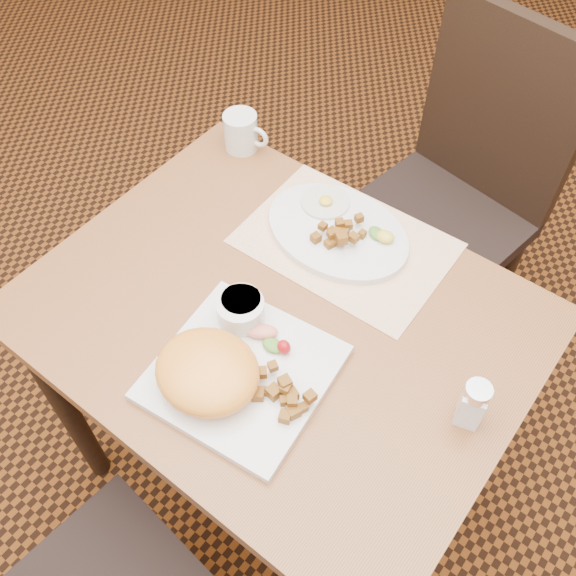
{
  "coord_description": "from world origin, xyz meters",
  "views": [
    {
      "loc": [
        0.43,
        -0.53,
        1.71
      ],
      "look_at": [
        0.01,
        0.01,
        0.82
      ],
      "focal_mm": 40.0,
      "sensor_mm": 36.0,
      "label": 1
    }
  ],
  "objects_px": {
    "chair_far": "(458,187)",
    "salt_shaker": "(472,404)",
    "table": "(279,344)",
    "plate_square": "(243,372)",
    "plate_oval": "(337,232)",
    "coffee_mug": "(242,132)"
  },
  "relations": [
    {
      "from": "chair_far",
      "to": "salt_shaker",
      "type": "bearing_deg",
      "value": 125.16
    },
    {
      "from": "table",
      "to": "plate_square",
      "type": "height_order",
      "value": "plate_square"
    },
    {
      "from": "plate_square",
      "to": "plate_oval",
      "type": "xyz_separation_m",
      "value": [
        -0.06,
        0.36,
        0.0
      ]
    },
    {
      "from": "plate_square",
      "to": "coffee_mug",
      "type": "height_order",
      "value": "coffee_mug"
    },
    {
      "from": "plate_oval",
      "to": "plate_square",
      "type": "bearing_deg",
      "value": -81.15
    },
    {
      "from": "plate_square",
      "to": "salt_shaker",
      "type": "height_order",
      "value": "salt_shaker"
    },
    {
      "from": "table",
      "to": "plate_oval",
      "type": "bearing_deg",
      "value": 96.11
    },
    {
      "from": "plate_square",
      "to": "table",
      "type": "bearing_deg",
      "value": 103.13
    },
    {
      "from": "table",
      "to": "salt_shaker",
      "type": "xyz_separation_m",
      "value": [
        0.37,
        0.02,
        0.16
      ]
    },
    {
      "from": "table",
      "to": "coffee_mug",
      "type": "bearing_deg",
      "value": 138.09
    },
    {
      "from": "chair_far",
      "to": "coffee_mug",
      "type": "xyz_separation_m",
      "value": [
        -0.38,
        -0.41,
        0.25
      ]
    },
    {
      "from": "salt_shaker",
      "to": "plate_square",
      "type": "bearing_deg",
      "value": -154.84
    },
    {
      "from": "chair_far",
      "to": "plate_oval",
      "type": "height_order",
      "value": "chair_far"
    },
    {
      "from": "table",
      "to": "chair_far",
      "type": "xyz_separation_m",
      "value": [
        0.03,
        0.72,
        -0.1
      ]
    },
    {
      "from": "chair_far",
      "to": "coffee_mug",
      "type": "distance_m",
      "value": 0.61
    },
    {
      "from": "plate_square",
      "to": "salt_shaker",
      "type": "relative_size",
      "value": 2.8
    },
    {
      "from": "salt_shaker",
      "to": "plate_oval",
      "type": "bearing_deg",
      "value": 153.01
    },
    {
      "from": "table",
      "to": "coffee_mug",
      "type": "height_order",
      "value": "coffee_mug"
    },
    {
      "from": "chair_far",
      "to": "coffee_mug",
      "type": "height_order",
      "value": "chair_far"
    },
    {
      "from": "table",
      "to": "plate_square",
      "type": "bearing_deg",
      "value": -76.87
    },
    {
      "from": "chair_far",
      "to": "coffee_mug",
      "type": "relative_size",
      "value": 8.97
    },
    {
      "from": "plate_square",
      "to": "plate_oval",
      "type": "distance_m",
      "value": 0.37
    }
  ]
}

